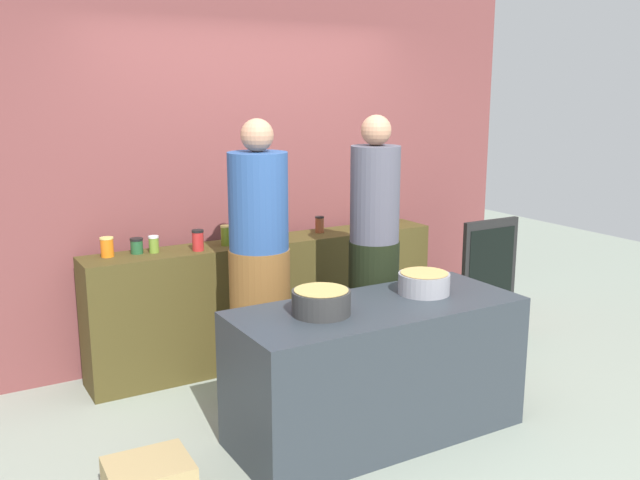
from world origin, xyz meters
TOP-DOWN VIEW (x-y plane):
  - ground at (0.00, 0.00)m, footprint 12.00×12.00m
  - storefront_wall at (0.00, 1.45)m, footprint 4.80×0.12m
  - display_shelf at (0.00, 1.10)m, footprint 2.70×0.36m
  - prep_table at (0.00, -0.30)m, footprint 1.70×0.70m
  - preserve_jar_0 at (-1.15, 1.17)m, footprint 0.09×0.09m
  - preserve_jar_1 at (-0.96, 1.16)m, footprint 0.09×0.09m
  - preserve_jar_2 at (-0.85, 1.13)m, footprint 0.07×0.07m
  - preserve_jar_3 at (-0.57, 1.03)m, footprint 0.08×0.08m
  - preserve_jar_4 at (-0.34, 1.09)m, footprint 0.08×0.08m
  - preserve_jar_5 at (-0.08, 1.03)m, footprint 0.08×0.08m
  - preserve_jar_6 at (0.04, 1.05)m, footprint 0.09×0.09m
  - preserve_jar_7 at (0.45, 1.13)m, footprint 0.07×0.07m
  - preserve_jar_8 at (0.93, 1.11)m, footprint 0.08×0.08m
  - preserve_jar_9 at (1.16, 1.16)m, footprint 0.09×0.09m
  - cooking_pot_left at (-0.36, -0.28)m, footprint 0.32×0.32m
  - cooking_pot_center at (0.37, -0.25)m, footprint 0.31×0.31m
  - cook_with_tongs at (-0.36, 0.50)m, footprint 0.39×0.39m
  - cook_in_cap at (0.36, 0.26)m, footprint 0.33×0.33m
  - chalkboard_sign at (1.73, 0.60)m, footprint 0.55×0.05m

SIDE VIEW (x-z plane):
  - ground at x=0.00m, z-range 0.00..0.00m
  - prep_table at x=0.00m, z-range 0.00..0.80m
  - display_shelf at x=0.00m, z-range 0.00..0.91m
  - chalkboard_sign at x=1.73m, z-range 0.01..0.98m
  - cook_with_tongs at x=-0.36m, z-range -0.09..1.74m
  - cook_in_cap at x=0.36m, z-range -0.08..1.76m
  - cooking_pot_center at x=0.37m, z-range 0.79..0.92m
  - cooking_pot_left at x=-0.36m, z-range 0.79..0.93m
  - preserve_jar_8 at x=0.93m, z-range 0.91..1.01m
  - preserve_jar_1 at x=-0.96m, z-range 0.91..1.02m
  - preserve_jar_2 at x=-0.85m, z-range 0.91..1.03m
  - preserve_jar_6 at x=0.04m, z-range 0.91..1.03m
  - preserve_jar_7 at x=0.45m, z-range 0.91..1.04m
  - preserve_jar_9 at x=1.16m, z-range 0.91..1.04m
  - preserve_jar_0 at x=-1.15m, z-range 0.91..1.04m
  - preserve_jar_4 at x=-0.34m, z-range 0.91..1.05m
  - preserve_jar_3 at x=-0.57m, z-range 0.91..1.06m
  - preserve_jar_5 at x=-0.08m, z-range 0.91..1.06m
  - storefront_wall at x=0.00m, z-range 0.00..3.00m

